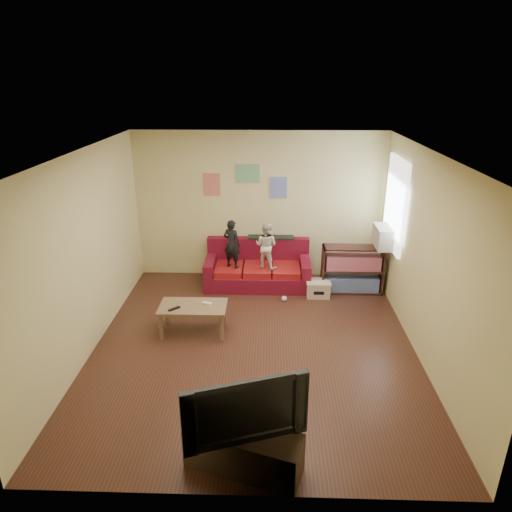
{
  "coord_description": "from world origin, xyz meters",
  "views": [
    {
      "loc": [
        0.2,
        -5.56,
        3.59
      ],
      "look_at": [
        0.0,
        0.8,
        1.05
      ],
      "focal_mm": 32.0,
      "sensor_mm": 36.0,
      "label": 1
    }
  ],
  "objects_px": {
    "child_a": "(232,244)",
    "television": "(243,404)",
    "sofa": "(258,270)",
    "child_b": "(266,246)",
    "coffee_table": "(193,309)",
    "bookshelf": "(352,272)",
    "tv_stand": "(244,450)",
    "file_box": "(318,288)"
  },
  "relations": [
    {
      "from": "bookshelf",
      "to": "tv_stand",
      "type": "height_order",
      "value": "bookshelf"
    },
    {
      "from": "coffee_table",
      "to": "television",
      "type": "relative_size",
      "value": 0.83
    },
    {
      "from": "child_a",
      "to": "coffee_table",
      "type": "bearing_deg",
      "value": 97.49
    },
    {
      "from": "tv_stand",
      "to": "sofa",
      "type": "bearing_deg",
      "value": 107.7
    },
    {
      "from": "child_b",
      "to": "television",
      "type": "height_order",
      "value": "child_b"
    },
    {
      "from": "television",
      "to": "coffee_table",
      "type": "bearing_deg",
      "value": 91.2
    },
    {
      "from": "coffee_table",
      "to": "television",
      "type": "xyz_separation_m",
      "value": [
        0.89,
        -2.51,
        0.38
      ]
    },
    {
      "from": "tv_stand",
      "to": "child_b",
      "type": "bearing_deg",
      "value": 105.61
    },
    {
      "from": "coffee_table",
      "to": "bookshelf",
      "type": "distance_m",
      "value": 2.94
    },
    {
      "from": "tv_stand",
      "to": "television",
      "type": "relative_size",
      "value": 0.96
    },
    {
      "from": "child_b",
      "to": "tv_stand",
      "type": "height_order",
      "value": "child_b"
    },
    {
      "from": "sofa",
      "to": "tv_stand",
      "type": "xyz_separation_m",
      "value": [
        -0.02,
        -4.24,
        -0.07
      ]
    },
    {
      "from": "tv_stand",
      "to": "child_a",
      "type": "bearing_deg",
      "value": 114.03
    },
    {
      "from": "sofa",
      "to": "child_a",
      "type": "distance_m",
      "value": 0.73
    },
    {
      "from": "sofa",
      "to": "child_a",
      "type": "relative_size",
      "value": 2.14
    },
    {
      "from": "coffee_table",
      "to": "file_box",
      "type": "xyz_separation_m",
      "value": [
        1.96,
        1.25,
        -0.23
      ]
    },
    {
      "from": "child_b",
      "to": "coffee_table",
      "type": "xyz_separation_m",
      "value": [
        -1.05,
        -1.57,
        -0.43
      ]
    },
    {
      "from": "child_a",
      "to": "television",
      "type": "xyz_separation_m",
      "value": [
        0.43,
        -4.07,
        -0.07
      ]
    },
    {
      "from": "child_b",
      "to": "file_box",
      "type": "height_order",
      "value": "child_b"
    },
    {
      "from": "coffee_table",
      "to": "tv_stand",
      "type": "relative_size",
      "value": 0.87
    },
    {
      "from": "coffee_table",
      "to": "tv_stand",
      "type": "xyz_separation_m",
      "value": [
        0.89,
        -2.51,
        -0.17
      ]
    },
    {
      "from": "sofa",
      "to": "child_a",
      "type": "height_order",
      "value": "child_a"
    },
    {
      "from": "tv_stand",
      "to": "television",
      "type": "bearing_deg",
      "value": 0.0
    },
    {
      "from": "bookshelf",
      "to": "television",
      "type": "height_order",
      "value": "television"
    },
    {
      "from": "child_a",
      "to": "coffee_table",
      "type": "height_order",
      "value": "child_a"
    },
    {
      "from": "sofa",
      "to": "coffee_table",
      "type": "height_order",
      "value": "sofa"
    },
    {
      "from": "child_b",
      "to": "tv_stand",
      "type": "bearing_deg",
      "value": 111.14
    },
    {
      "from": "sofa",
      "to": "child_b",
      "type": "distance_m",
      "value": 0.58
    },
    {
      "from": "sofa",
      "to": "child_a",
      "type": "xyz_separation_m",
      "value": [
        -0.45,
        -0.16,
        0.56
      ]
    },
    {
      "from": "coffee_table",
      "to": "tv_stand",
      "type": "bearing_deg",
      "value": -70.53
    },
    {
      "from": "sofa",
      "to": "tv_stand",
      "type": "height_order",
      "value": "sofa"
    },
    {
      "from": "child_b",
      "to": "television",
      "type": "distance_m",
      "value": 4.08
    },
    {
      "from": "bookshelf",
      "to": "television",
      "type": "bearing_deg",
      "value": -112.95
    },
    {
      "from": "child_a",
      "to": "file_box",
      "type": "distance_m",
      "value": 1.69
    },
    {
      "from": "bookshelf",
      "to": "tv_stand",
      "type": "bearing_deg",
      "value": -112.95
    },
    {
      "from": "child_b",
      "to": "file_box",
      "type": "relative_size",
      "value": 2.02
    },
    {
      "from": "coffee_table",
      "to": "bookshelf",
      "type": "height_order",
      "value": "bookshelf"
    },
    {
      "from": "bookshelf",
      "to": "file_box",
      "type": "height_order",
      "value": "bookshelf"
    },
    {
      "from": "coffee_table",
      "to": "bookshelf",
      "type": "bearing_deg",
      "value": 29.52
    },
    {
      "from": "coffee_table",
      "to": "tv_stand",
      "type": "height_order",
      "value": "coffee_table"
    },
    {
      "from": "sofa",
      "to": "child_b",
      "type": "bearing_deg",
      "value": -47.95
    },
    {
      "from": "sofa",
      "to": "bookshelf",
      "type": "xyz_separation_m",
      "value": [
        1.66,
        -0.28,
        0.1
      ]
    }
  ]
}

